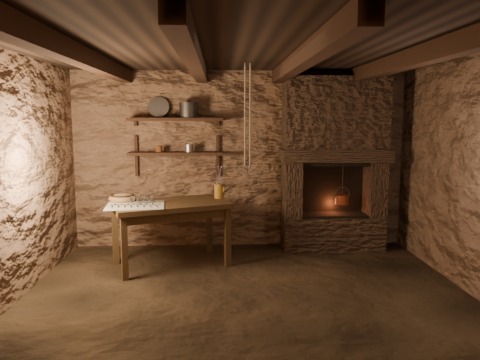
{
  "coord_description": "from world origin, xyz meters",
  "views": [
    {
      "loc": [
        -0.26,
        -4.39,
        1.77
      ],
      "look_at": [
        -0.04,
        0.9,
        1.06
      ],
      "focal_mm": 35.0,
      "sensor_mm": 36.0,
      "label": 1
    }
  ],
  "objects_px": {
    "stoneware_jug": "(219,184)",
    "red_pot": "(342,199)",
    "iron_stockpot": "(189,111)",
    "wooden_bowl": "(123,198)",
    "work_table": "(171,231)"
  },
  "relations": [
    {
      "from": "iron_stockpot",
      "to": "red_pot",
      "type": "xyz_separation_m",
      "value": [
        2.04,
        -0.12,
        -1.17
      ]
    },
    {
      "from": "wooden_bowl",
      "to": "iron_stockpot",
      "type": "bearing_deg",
      "value": 39.23
    },
    {
      "from": "iron_stockpot",
      "to": "red_pot",
      "type": "relative_size",
      "value": 0.44
    },
    {
      "from": "iron_stockpot",
      "to": "red_pot",
      "type": "height_order",
      "value": "iron_stockpot"
    },
    {
      "from": "work_table",
      "to": "stoneware_jug",
      "type": "height_order",
      "value": "stoneware_jug"
    },
    {
      "from": "wooden_bowl",
      "to": "red_pot",
      "type": "relative_size",
      "value": 0.62
    },
    {
      "from": "work_table",
      "to": "stoneware_jug",
      "type": "distance_m",
      "value": 0.84
    },
    {
      "from": "wooden_bowl",
      "to": "stoneware_jug",
      "type": "bearing_deg",
      "value": 9.24
    },
    {
      "from": "stoneware_jug",
      "to": "red_pot",
      "type": "bearing_deg",
      "value": -6.64
    },
    {
      "from": "wooden_bowl",
      "to": "red_pot",
      "type": "bearing_deg",
      "value": 10.22
    },
    {
      "from": "stoneware_jug",
      "to": "red_pot",
      "type": "height_order",
      "value": "stoneware_jug"
    },
    {
      "from": "red_pot",
      "to": "iron_stockpot",
      "type": "bearing_deg",
      "value": 176.64
    },
    {
      "from": "stoneware_jug",
      "to": "wooden_bowl",
      "type": "distance_m",
      "value": 1.19
    },
    {
      "from": "stoneware_jug",
      "to": "iron_stockpot",
      "type": "bearing_deg",
      "value": 114.49
    },
    {
      "from": "work_table",
      "to": "iron_stockpot",
      "type": "distance_m",
      "value": 1.62
    }
  ]
}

